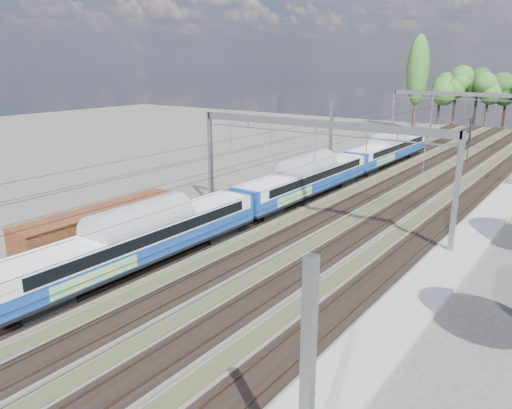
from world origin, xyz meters
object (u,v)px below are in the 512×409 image
Objects in this scene: freight_boxcar at (103,228)px; signal_near at (470,133)px; worker at (470,136)px; emu_train at (305,175)px.

signal_near is (12.04, 54.78, 1.74)m from freight_boxcar.
signal_near is (3.69, -17.20, 2.79)m from worker.
freight_boxcar is 56.12m from signal_near.
emu_train is 11.04× the size of signal_near.
emu_train is at bearing 176.82° from worker.
worker is (3.84, 50.90, -1.70)m from emu_train.
worker is 0.33× the size of signal_near.
worker is at bearing 83.39° from freight_boxcar.
emu_train is 5.10× the size of freight_boxcar.
signal_near is (7.54, 33.71, 1.09)m from emu_train.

